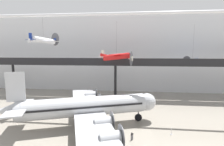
{
  "coord_description": "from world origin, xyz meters",
  "views": [
    {
      "loc": [
        4.13,
        -26.13,
        13.13
      ],
      "look_at": [
        0.64,
        6.66,
        8.63
      ],
      "focal_mm": 28.0,
      "sensor_mm": 36.0,
      "label": 1
    }
  ],
  "objects": [
    {
      "name": "ceiling_truss_beam",
      "position": [
        0.0,
        9.58,
        20.12
      ],
      "size": [
        120.0,
        0.6,
        0.6
      ],
      "color": "silver"
    },
    {
      "name": "info_sign_pedestal",
      "position": [
        4.49,
        -2.07,
        0.46
      ],
      "size": [
        0.46,
        0.67,
        1.24
      ],
      "rotation": [
        0.0,
        0.0,
        -0.59
      ],
      "color": "#4C4C51",
      "rests_on": "ground"
    },
    {
      "name": "mezzanine_walkway",
      "position": [
        0.0,
        20.52,
        9.15
      ],
      "size": [
        110.0,
        3.2,
        10.84
      ],
      "color": "black",
      "rests_on": "ground"
    },
    {
      "name": "stanchion_barrier",
      "position": [
        10.6,
        0.33,
        0.33
      ],
      "size": [
        0.36,
        0.36,
        1.08
      ],
      "color": "#B2B5BA",
      "rests_on": "ground"
    },
    {
      "name": "ground_plane",
      "position": [
        0.0,
        0.0,
        0.0
      ],
      "size": [
        260.0,
        260.0,
        0.0
      ],
      "primitive_type": "plane",
      "color": "gray"
    },
    {
      "name": "suspended_plane_red_highwing",
      "position": [
        0.75,
        15.7,
        11.4
      ],
      "size": [
        8.12,
        9.82,
        10.5
      ],
      "rotation": [
        0.0,
        0.0,
        6.08
      ],
      "color": "red"
    },
    {
      "name": "hangar_back_wall",
      "position": [
        0.0,
        29.39,
        11.58
      ],
      "size": [
        140.0,
        3.0,
        23.15
      ],
      "color": "silver",
      "rests_on": "ground"
    },
    {
      "name": "suspended_plane_blue_trainer",
      "position": [
        20.62,
        22.7,
        10.15
      ],
      "size": [
        5.61,
        5.94,
        10.63
      ],
      "rotation": [
        0.0,
        0.0,
        3.82
      ],
      "color": "#1E4CAD"
    },
    {
      "name": "airliner_silver_main",
      "position": [
        -3.69,
        1.66,
        3.44
      ],
      "size": [
        25.91,
        30.23,
        9.72
      ],
      "rotation": [
        0.0,
        0.0,
        0.34
      ],
      "color": "#B7BABF",
      "rests_on": "ground"
    },
    {
      "name": "suspended_plane_white_twin",
      "position": [
        -14.6,
        10.27,
        15.04
      ],
      "size": [
        7.59,
        6.82,
        5.85
      ],
      "rotation": [
        0.0,
        0.0,
        1.05
      ],
      "color": "silver"
    }
  ]
}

